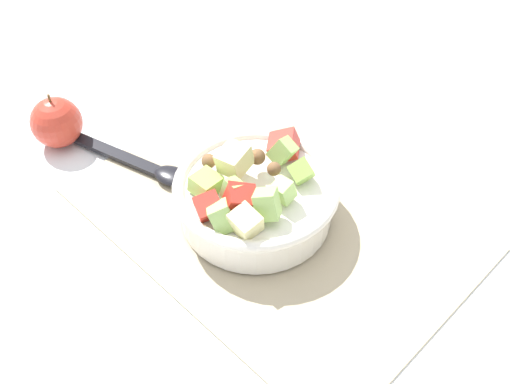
{
  "coord_description": "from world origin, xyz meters",
  "views": [
    {
      "loc": [
        0.36,
        -0.4,
        0.6
      ],
      "look_at": [
        -0.02,
        -0.01,
        0.05
      ],
      "focal_mm": 42.58,
      "sensor_mm": 36.0,
      "label": 1
    }
  ],
  "objects": [
    {
      "name": "ground_plane",
      "position": [
        0.0,
        0.0,
        0.0
      ],
      "size": [
        2.4,
        2.4,
        0.0
      ],
      "primitive_type": "plane",
      "color": "silver"
    },
    {
      "name": "whole_apple",
      "position": [
        -0.33,
        -0.11,
        0.04
      ],
      "size": [
        0.08,
        0.08,
        0.09
      ],
      "color": "#BC3828",
      "rests_on": "ground_plane"
    },
    {
      "name": "placemat",
      "position": [
        0.0,
        0.0,
        0.0
      ],
      "size": [
        0.5,
        0.35,
        0.01
      ],
      "primitive_type": "cube",
      "color": "tan",
      "rests_on": "ground_plane"
    },
    {
      "name": "salad_bowl",
      "position": [
        -0.02,
        -0.02,
        0.04
      ],
      "size": [
        0.21,
        0.21,
        0.11
      ],
      "color": "white",
      "rests_on": "placemat"
    },
    {
      "name": "serving_spoon",
      "position": [
        -0.19,
        -0.06,
        0.01
      ],
      "size": [
        0.22,
        0.08,
        0.01
      ],
      "color": "black",
      "rests_on": "placemat"
    }
  ]
}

